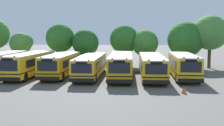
# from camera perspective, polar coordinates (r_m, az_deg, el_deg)

# --- Properties ---
(ground_plane) EXTENTS (160.00, 160.00, 0.00)m
(ground_plane) POSITION_cam_1_polar(r_m,az_deg,el_deg) (31.53, -4.56, -2.85)
(ground_plane) COLOR #595651
(school_bus_0) EXTENTS (2.74, 9.94, 2.77)m
(school_bus_0) POSITION_cam_1_polar(r_m,az_deg,el_deg) (34.54, -21.77, -0.05)
(school_bus_0) COLOR #EAA80C
(school_bus_0) RESTS_ON ground_plane
(school_bus_1) EXTENTS (2.77, 10.77, 2.79)m
(school_bus_1) POSITION_cam_1_polar(r_m,az_deg,el_deg) (33.12, -16.67, -0.09)
(school_bus_1) COLOR yellow
(school_bus_1) RESTS_ON ground_plane
(school_bus_2) EXTENTS (2.59, 9.66, 2.67)m
(school_bus_2) POSITION_cam_1_polar(r_m,az_deg,el_deg) (32.11, -10.55, -0.24)
(school_bus_2) COLOR #EAA80C
(school_bus_2) RESTS_ON ground_plane
(school_bus_3) EXTENTS (2.51, 11.22, 2.52)m
(school_bus_3) POSITION_cam_1_polar(r_m,az_deg,el_deg) (31.43, -4.44, -0.43)
(school_bus_3) COLOR yellow
(school_bus_3) RESTS_ON ground_plane
(school_bus_4) EXTENTS (2.79, 11.75, 2.71)m
(school_bus_4) POSITION_cam_1_polar(r_m,az_deg,el_deg) (31.00, 1.85, -0.32)
(school_bus_4) COLOR #EAA80C
(school_bus_4) RESTS_ON ground_plane
(school_bus_5) EXTENTS (2.67, 11.47, 2.61)m
(school_bus_5) POSITION_cam_1_polar(r_m,az_deg,el_deg) (30.83, 8.22, -0.52)
(school_bus_5) COLOR yellow
(school_bus_5) RESTS_ON ground_plane
(school_bus_6) EXTENTS (2.57, 9.47, 2.75)m
(school_bus_6) POSITION_cam_1_polar(r_m,az_deg,el_deg) (31.33, 14.55, -0.42)
(school_bus_6) COLOR yellow
(school_bus_6) RESTS_ON ground_plane
(tree_1) EXTENTS (3.60, 3.35, 5.03)m
(tree_1) POSITION_cam_1_polar(r_m,az_deg,el_deg) (44.31, -18.12, 3.94)
(tree_1) COLOR #4C3823
(tree_1) RESTS_ON ground_plane
(tree_2) EXTENTS (4.19, 4.19, 6.31)m
(tree_2) POSITION_cam_1_polar(r_m,az_deg,el_deg) (41.16, -10.83, 5.01)
(tree_2) COLOR #4C3823
(tree_2) RESTS_ON ground_plane
(tree_3) EXTENTS (3.83, 3.83, 5.45)m
(tree_3) POSITION_cam_1_polar(r_m,az_deg,el_deg) (39.67, -5.63, 4.31)
(tree_3) COLOR #4C3823
(tree_3) RESTS_ON ground_plane
(tree_4) EXTENTS (4.31, 4.31, 6.16)m
(tree_4) POSITION_cam_1_polar(r_m,az_deg,el_deg) (41.36, 2.64, 4.94)
(tree_4) COLOR #4C3823
(tree_4) RESTS_ON ground_plane
(tree_5) EXTENTS (3.93, 3.93, 5.44)m
(tree_5) POSITION_cam_1_polar(r_m,az_deg,el_deg) (40.83, 6.85, 4.21)
(tree_5) COLOR #4C3823
(tree_5) RESTS_ON ground_plane
(tree_6) EXTENTS (5.11, 5.11, 6.58)m
(tree_6) POSITION_cam_1_polar(r_m,az_deg,el_deg) (40.65, 14.81, 4.80)
(tree_6) COLOR #4C3823
(tree_6) RESTS_ON ground_plane
(tree_7) EXTENTS (4.86, 4.86, 7.44)m
(tree_7) POSITION_cam_1_polar(r_m,az_deg,el_deg) (41.10, 19.78, 5.86)
(tree_7) COLOR #4C3823
(tree_7) RESTS_ON ground_plane
(traffic_cone) EXTENTS (0.46, 0.46, 0.60)m
(traffic_cone) POSITION_cam_1_polar(r_m,az_deg,el_deg) (23.60, 14.67, -5.41)
(traffic_cone) COLOR #EA5914
(traffic_cone) RESTS_ON ground_plane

